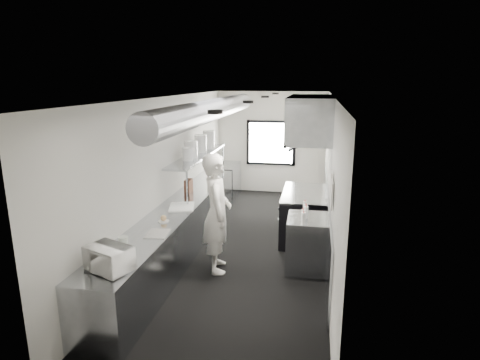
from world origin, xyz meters
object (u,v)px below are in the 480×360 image
at_px(plate_stack_b, 191,149).
at_px(squeeze_bottle_a, 303,219).
at_px(prep_counter, 179,230).
at_px(plate_stack_c, 201,143).
at_px(exhaust_hood, 310,118).
at_px(small_plate, 164,221).
at_px(plate_stack_d, 209,140).
at_px(squeeze_bottle_e, 305,207).
at_px(far_work_table, 224,181).
at_px(squeeze_bottle_c, 306,213).
at_px(deli_tub_b, 123,240).
at_px(knife_block, 189,186).
at_px(pass_shelf, 199,156).
at_px(squeeze_bottle_d, 306,210).
at_px(range, 303,215).
at_px(cutting_board, 182,207).
at_px(plate_stack_a, 188,154).
at_px(line_cook, 217,213).
at_px(deli_tub_a, 106,255).
at_px(bottle_station, 307,243).
at_px(squeeze_bottle_b, 303,215).

xyz_separation_m(plate_stack_b, squeeze_bottle_a, (2.31, -1.65, -0.74)).
distance_m(prep_counter, plate_stack_c, 2.21).
bearing_deg(exhaust_hood, plate_stack_c, 165.93).
height_order(small_plate, plate_stack_d, plate_stack_d).
bearing_deg(squeeze_bottle_e, far_work_table, 121.65).
height_order(squeeze_bottle_c, squeeze_bottle_e, squeeze_bottle_c).
height_order(deli_tub_b, squeeze_bottle_c, squeeze_bottle_c).
xyz_separation_m(deli_tub_b, knife_block, (0.07, 2.69, 0.08)).
height_order(pass_shelf, squeeze_bottle_d, pass_shelf).
height_order(small_plate, plate_stack_b, plate_stack_b).
bearing_deg(range, plate_stack_b, -177.52).
height_order(knife_block, squeeze_bottle_a, knife_block).
height_order(cutting_board, plate_stack_a, plate_stack_a).
xyz_separation_m(squeeze_bottle_d, squeeze_bottle_e, (-0.02, 0.11, 0.01)).
relative_size(far_work_table, squeeze_bottle_c, 5.97).
relative_size(deli_tub_b, cutting_board, 0.23).
distance_m(deli_tub_b, plate_stack_d, 4.09).
height_order(deli_tub_b, plate_stack_c, plate_stack_c).
height_order(cutting_board, squeeze_bottle_a, squeeze_bottle_a).
relative_size(knife_block, plate_stack_d, 0.63).
bearing_deg(range, pass_shelf, 172.33).
bearing_deg(deli_tub_b, line_cook, 51.08).
bearing_deg(exhaust_hood, cutting_board, -149.79).
distance_m(deli_tub_a, knife_block, 3.20).
distance_m(far_work_table, plate_stack_b, 2.90).
bearing_deg(plate_stack_d, far_work_table, 89.15).
xyz_separation_m(squeeze_bottle_a, squeeze_bottle_e, (0.00, 0.61, -0.00)).
xyz_separation_m(bottle_station, squeeze_bottle_b, (-0.08, -0.11, 0.54)).
bearing_deg(prep_counter, squeeze_bottle_c, -5.98).
height_order(deli_tub_a, plate_stack_b, plate_stack_b).
xyz_separation_m(prep_counter, plate_stack_d, (-0.02, 2.26, 1.32)).
bearing_deg(squeeze_bottle_c, plate_stack_a, 155.33).
relative_size(plate_stack_b, squeeze_bottle_e, 1.76).
bearing_deg(squeeze_bottle_a, bottle_station, 79.61).
xyz_separation_m(bottle_station, plate_stack_a, (-2.35, 1.03, 1.25)).
relative_size(deli_tub_a, knife_block, 0.59).
bearing_deg(exhaust_hood, line_cook, -129.71).
xyz_separation_m(pass_shelf, range, (2.23, -0.30, -1.07)).
bearing_deg(small_plate, squeeze_bottle_d, 19.32).
height_order(pass_shelf, plate_stack_b, plate_stack_b).
distance_m(bottle_station, plate_stack_c, 3.36).
distance_m(cutting_board, squeeze_bottle_d, 2.17).
xyz_separation_m(line_cook, cutting_board, (-0.75, 0.43, -0.08)).
distance_m(bottle_station, cutting_board, 2.26).
relative_size(range, bottle_station, 1.78).
bearing_deg(plate_stack_d, range, -25.54).
bearing_deg(range, cutting_board, -149.10).
distance_m(squeeze_bottle_c, squeeze_bottle_d, 0.19).
relative_size(exhaust_hood, line_cook, 1.12).
relative_size(plate_stack_a, plate_stack_c, 0.67).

